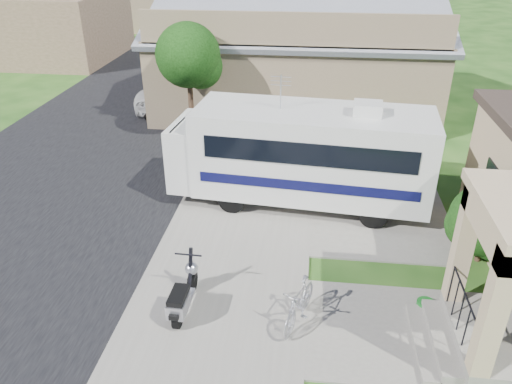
# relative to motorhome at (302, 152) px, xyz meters

# --- Properties ---
(ground) EXTENTS (120.00, 120.00, 0.00)m
(ground) POSITION_rel_motorhome_xyz_m (-0.64, -4.44, -1.67)
(ground) COLOR #173C10
(street_slab) EXTENTS (9.00, 80.00, 0.02)m
(street_slab) POSITION_rel_motorhome_xyz_m (-8.14, 5.56, -1.66)
(street_slab) COLOR black
(street_slab) RESTS_ON ground
(sidewalk_slab) EXTENTS (4.00, 80.00, 0.06)m
(sidewalk_slab) POSITION_rel_motorhome_xyz_m (-1.64, 5.56, -1.64)
(sidewalk_slab) COLOR slate
(sidewalk_slab) RESTS_ON ground
(driveway_slab) EXTENTS (7.00, 6.00, 0.05)m
(driveway_slab) POSITION_rel_motorhome_xyz_m (0.86, 0.06, -1.65)
(driveway_slab) COLOR slate
(driveway_slab) RESTS_ON ground
(walk_slab) EXTENTS (4.00, 3.00, 0.05)m
(walk_slab) POSITION_rel_motorhome_xyz_m (2.36, -5.44, -1.65)
(walk_slab) COLOR slate
(walk_slab) RESTS_ON ground
(warehouse) EXTENTS (12.50, 8.40, 5.04)m
(warehouse) POSITION_rel_motorhome_xyz_m (-0.64, 9.53, 0.32)
(warehouse) COLOR #79654B
(warehouse) RESTS_ON ground
(distant_bldg_far) EXTENTS (10.00, 8.00, 4.00)m
(distant_bldg_far) POSITION_rel_motorhome_xyz_m (-17.64, 17.56, 0.33)
(distant_bldg_far) COLOR brown
(distant_bldg_far) RESTS_ON ground
(distant_bldg_near) EXTENTS (8.00, 7.00, 3.20)m
(distant_bldg_near) POSITION_rel_motorhome_xyz_m (-15.64, 29.56, -0.07)
(distant_bldg_near) COLOR #79654B
(distant_bldg_near) RESTS_ON ground
(street_tree_a) EXTENTS (2.44, 2.40, 4.58)m
(street_tree_a) POSITION_rel_motorhome_xyz_m (-4.34, 4.61, 1.58)
(street_tree_a) COLOR #322316
(street_tree_a) RESTS_ON ground
(street_tree_b) EXTENTS (2.44, 2.40, 4.73)m
(street_tree_b) POSITION_rel_motorhome_xyz_m (-4.34, 14.61, 1.72)
(street_tree_b) COLOR #322316
(street_tree_b) RESTS_ON ground
(motorhome) EXTENTS (7.78, 3.06, 3.89)m
(motorhome) POSITION_rel_motorhome_xyz_m (0.00, 0.00, 0.00)
(motorhome) COLOR beige
(motorhome) RESTS_ON ground
(shrub) EXTENTS (2.03, 1.93, 2.49)m
(shrub) POSITION_rel_motorhome_xyz_m (4.70, -2.48, -0.40)
(shrub) COLOR #322316
(shrub) RESTS_ON ground
(scooter) EXTENTS (0.61, 1.74, 1.15)m
(scooter) POSITION_rel_motorhome_xyz_m (-2.32, -5.35, -1.16)
(scooter) COLOR black
(scooter) RESTS_ON ground
(bicycle) EXTENTS (0.97, 1.70, 0.99)m
(bicycle) POSITION_rel_motorhome_xyz_m (0.18, -5.39, -1.18)
(bicycle) COLOR #AFAEB6
(bicycle) RESTS_ON ground
(pickup_truck) EXTENTS (2.85, 5.59, 1.51)m
(pickup_truck) POSITION_rel_motorhome_xyz_m (-6.42, 8.97, -0.92)
(pickup_truck) COLOR silver
(pickup_truck) RESTS_ON ground
(van) EXTENTS (3.97, 7.05, 1.93)m
(van) POSITION_rel_motorhome_xyz_m (-7.37, 16.09, -0.71)
(van) COLOR silver
(van) RESTS_ON ground
(garden_hose) EXTENTS (0.40, 0.40, 0.18)m
(garden_hose) POSITION_rel_motorhome_xyz_m (2.98, -4.61, -1.58)
(garden_hose) COLOR #13611C
(garden_hose) RESTS_ON ground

